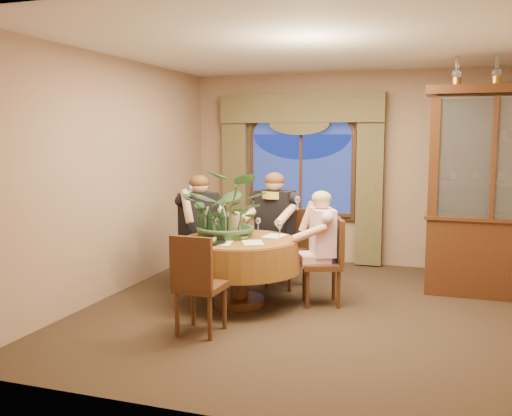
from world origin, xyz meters
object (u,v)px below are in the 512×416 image
(oil_lamp_center, at_px, (497,70))
(centerpiece_plant, at_px, (230,181))
(wine_bottle_5, at_px, (208,221))
(chair_right, at_px, (321,262))
(wine_bottle_3, at_px, (223,223))
(china_cabinet, at_px, (490,192))
(person_pink, at_px, (322,247))
(chair_front_left, at_px, (201,284))
(wine_bottle_4, at_px, (201,223))
(wine_bottle_0, at_px, (225,220))
(chair_back_right, at_px, (286,249))
(wine_bottle_1, at_px, (210,223))
(person_scarf, at_px, (275,230))
(wine_bottle_2, at_px, (222,224))
(person_back, at_px, (199,232))
(oil_lamp_left, at_px, (457,71))
(chair_back, at_px, (203,248))
(olive_bowl, at_px, (242,238))
(stoneware_vase, at_px, (235,224))

(oil_lamp_center, xyz_separation_m, centerpiece_plant, (-2.79, -1.22, -1.24))
(wine_bottle_5, bearing_deg, chair_right, 9.34)
(wine_bottle_3, xyz_separation_m, wine_bottle_5, (-0.22, 0.06, 0.00))
(china_cabinet, xyz_separation_m, person_pink, (-1.79, -0.92, -0.59))
(china_cabinet, distance_m, chair_front_left, 3.60)
(person_pink, xyz_separation_m, wine_bottle_4, (-1.29, -0.45, 0.28))
(chair_right, distance_m, wine_bottle_0, 1.20)
(chair_back_right, distance_m, wine_bottle_1, 1.20)
(chair_right, height_order, person_pink, person_pink)
(person_scarf, height_order, wine_bottle_2, person_scarf)
(wine_bottle_2, bearing_deg, person_back, 134.48)
(wine_bottle_2, relative_size, wine_bottle_3, 1.00)
(chair_right, distance_m, chair_back_right, 0.84)
(china_cabinet, height_order, oil_lamp_left, oil_lamp_left)
(wine_bottle_5, bearing_deg, wine_bottle_0, 37.77)
(person_back, height_order, wine_bottle_4, person_back)
(chair_front_left, xyz_separation_m, wine_bottle_5, (-0.39, 1.07, 0.44))
(chair_back, height_order, wine_bottle_1, wine_bottle_1)
(person_pink, bearing_deg, oil_lamp_left, -80.30)
(chair_back, bearing_deg, wine_bottle_4, 64.08)
(person_back, relative_size, olive_bowl, 9.95)
(chair_back, bearing_deg, chair_back_right, 146.87)
(stoneware_vase, xyz_separation_m, centerpiece_plant, (-0.04, -0.05, 0.50))
(chair_right, xyz_separation_m, chair_front_left, (-0.89, -1.28, 0.00))
(wine_bottle_2, relative_size, wine_bottle_5, 1.00)
(centerpiece_plant, relative_size, wine_bottle_1, 3.35)
(wine_bottle_0, xyz_separation_m, wine_bottle_3, (0.05, -0.19, 0.00))
(chair_back, relative_size, olive_bowl, 6.76)
(wine_bottle_5, bearing_deg, centerpiece_plant, -0.43)
(wine_bottle_5, bearing_deg, oil_lamp_center, 21.72)
(centerpiece_plant, relative_size, wine_bottle_4, 3.35)
(person_pink, bearing_deg, chair_right, 159.87)
(chair_back_right, bearing_deg, person_scarf, 26.98)
(oil_lamp_center, bearing_deg, wine_bottle_4, -155.93)
(person_back, height_order, centerpiece_plant, centerpiece_plant)
(oil_lamp_left, distance_m, person_back, 3.60)
(oil_lamp_left, bearing_deg, stoneware_vase, -153.17)
(oil_lamp_left, distance_m, wine_bottle_5, 3.37)
(chair_back, relative_size, wine_bottle_2, 2.91)
(chair_front_left, relative_size, olive_bowl, 6.76)
(oil_lamp_center, relative_size, olive_bowl, 2.40)
(chair_back_right, relative_size, stoneware_vase, 3.53)
(wine_bottle_4, bearing_deg, chair_back, 112.27)
(chair_back_right, height_order, wine_bottle_1, wine_bottle_1)
(chair_right, relative_size, stoneware_vase, 3.53)
(china_cabinet, relative_size, oil_lamp_center, 7.21)
(stoneware_vase, xyz_separation_m, olive_bowl, (0.15, -0.19, -0.11))
(chair_right, bearing_deg, stoneware_vase, 80.18)
(chair_back_right, height_order, person_scarf, person_scarf)
(chair_right, height_order, person_back, person_back)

